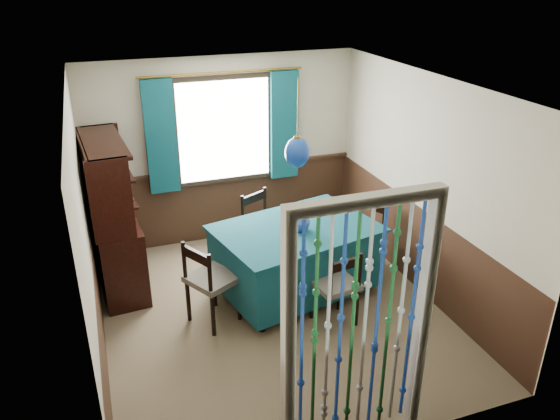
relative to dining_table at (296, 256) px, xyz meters
name	(u,v)px	position (x,y,z in m)	size (l,w,h in m)	color
floor	(273,312)	(-0.39, -0.30, -0.48)	(4.00, 4.00, 0.00)	brown
ceiling	(271,86)	(-0.39, -0.30, 2.02)	(4.00, 4.00, 0.00)	silver
wall_back	(224,151)	(-0.39, 1.70, 0.77)	(3.60, 3.60, 0.00)	beige
wall_front	(363,320)	(-0.39, -2.30, 0.77)	(3.60, 3.60, 0.00)	beige
wall_left	(86,237)	(-2.19, -0.30, 0.77)	(4.00, 4.00, 0.00)	beige
wall_right	(424,187)	(1.41, -0.30, 0.77)	(4.00, 4.00, 0.00)	beige
wainscot_back	(226,203)	(-0.39, 1.68, 0.02)	(3.60, 3.60, 0.00)	#362014
wainscot_front	(356,400)	(-0.39, -2.29, 0.02)	(3.60, 3.60, 0.00)	#362014
wainscot_left	(99,305)	(-2.17, -0.30, 0.02)	(4.00, 4.00, 0.00)	#362014
wainscot_right	(416,247)	(1.40, -0.30, 0.02)	(4.00, 4.00, 0.00)	#362014
window	(224,130)	(-0.39, 1.65, 1.07)	(1.32, 0.12, 1.42)	black
doorway	(358,338)	(-0.39, -2.24, 0.57)	(1.16, 0.12, 2.18)	silver
dining_table	(296,256)	(0.00, 0.00, 0.00)	(1.96, 1.55, 0.84)	#0F4551
chair_near	(337,286)	(0.18, -0.71, -0.02)	(0.49, 0.47, 0.87)	black
chair_far	(263,227)	(-0.14, 0.79, 0.02)	(0.62, 0.61, 0.94)	black
chair_left	(210,280)	(-1.05, -0.24, 0.03)	(0.63, 0.63, 0.96)	black
chair_right	(363,234)	(0.98, 0.23, 0.00)	(0.57, 0.58, 0.90)	black
sideboard	(114,237)	(-1.93, 0.90, 0.14)	(0.58, 1.40, 1.79)	black
pendant_lamp	(297,152)	(0.00, 0.00, 1.24)	(0.27, 0.27, 0.94)	olive
vase_table	(300,221)	(0.02, -0.07, 0.46)	(0.20, 0.20, 0.21)	navy
bowl_shelf	(115,197)	(-1.87, 0.58, 0.77)	(0.23, 0.23, 0.06)	beige
vase_sideboard	(114,197)	(-1.87, 1.25, 0.50)	(0.17, 0.17, 0.18)	beige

